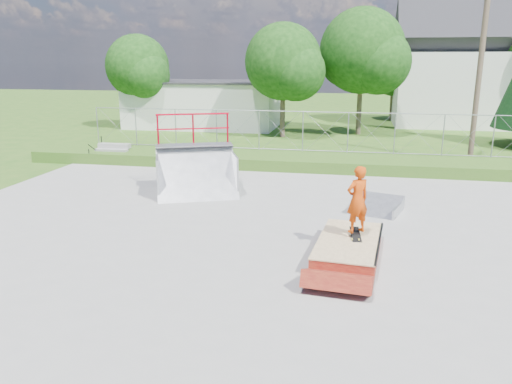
% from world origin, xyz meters
% --- Properties ---
extents(ground, '(120.00, 120.00, 0.00)m').
position_xyz_m(ground, '(0.00, 0.00, 0.00)').
color(ground, '#2C5719').
rests_on(ground, ground).
extents(concrete_pad, '(20.00, 16.00, 0.04)m').
position_xyz_m(concrete_pad, '(0.00, 0.00, 0.02)').
color(concrete_pad, gray).
rests_on(concrete_pad, ground).
extents(grass_berm, '(24.00, 3.00, 0.50)m').
position_xyz_m(grass_berm, '(0.00, 9.50, 0.25)').
color(grass_berm, '#2C5719').
rests_on(grass_berm, ground).
extents(grind_box, '(1.67, 3.01, 0.43)m').
position_xyz_m(grind_box, '(2.27, -0.57, 0.22)').
color(grind_box, maroon).
rests_on(grind_box, concrete_pad).
extents(quarter_pipe, '(3.32, 3.09, 2.67)m').
position_xyz_m(quarter_pipe, '(-2.96, 4.14, 1.34)').
color(quarter_pipe, gray).
rests_on(quarter_pipe, concrete_pad).
extents(flat_bank_ramp, '(1.72, 1.78, 0.41)m').
position_xyz_m(flat_bank_ramp, '(3.05, 3.16, 0.21)').
color(flat_bank_ramp, gray).
rests_on(flat_bank_ramp, concrete_pad).
extents(skateboard, '(0.31, 0.81, 0.13)m').
position_xyz_m(skateboard, '(2.42, -0.34, 0.47)').
color(skateboard, black).
rests_on(skateboard, grind_box).
extents(skater, '(0.70, 0.65, 1.60)m').
position_xyz_m(skater, '(2.42, -0.34, 1.27)').
color(skater, '#C13D09').
rests_on(skater, grind_box).
extents(concrete_stairs, '(1.50, 1.60, 0.80)m').
position_xyz_m(concrete_stairs, '(-8.50, 8.70, 0.40)').
color(concrete_stairs, gray).
rests_on(concrete_stairs, ground).
extents(chain_link_fence, '(20.00, 0.06, 1.80)m').
position_xyz_m(chain_link_fence, '(0.00, 10.50, 1.40)').
color(chain_link_fence, gray).
rests_on(chain_link_fence, grass_berm).
extents(utility_building_flat, '(10.00, 6.00, 3.00)m').
position_xyz_m(utility_building_flat, '(-8.00, 22.00, 1.50)').
color(utility_building_flat, silver).
rests_on(utility_building_flat, ground).
extents(gable_house, '(8.40, 6.08, 8.94)m').
position_xyz_m(gable_house, '(9.00, 26.00, 3.84)').
color(gable_house, silver).
rests_on(gable_house, ground).
extents(utility_pole, '(0.24, 0.24, 8.00)m').
position_xyz_m(utility_pole, '(7.50, 12.00, 4.00)').
color(utility_pole, brown).
rests_on(utility_pole, ground).
extents(tree_left_near, '(4.76, 4.48, 6.65)m').
position_xyz_m(tree_left_near, '(-1.75, 17.83, 4.24)').
color(tree_left_near, brown).
rests_on(tree_left_near, ground).
extents(tree_center, '(5.44, 5.12, 7.60)m').
position_xyz_m(tree_center, '(2.78, 19.81, 4.85)').
color(tree_center, brown).
rests_on(tree_center, ground).
extents(tree_left_far, '(4.42, 4.16, 6.18)m').
position_xyz_m(tree_left_far, '(-11.77, 19.85, 3.94)').
color(tree_left_far, brown).
rests_on(tree_left_far, ground).
extents(tree_back_mid, '(4.08, 3.84, 5.70)m').
position_xyz_m(tree_back_mid, '(5.21, 27.86, 3.63)').
color(tree_back_mid, brown).
rests_on(tree_back_mid, ground).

